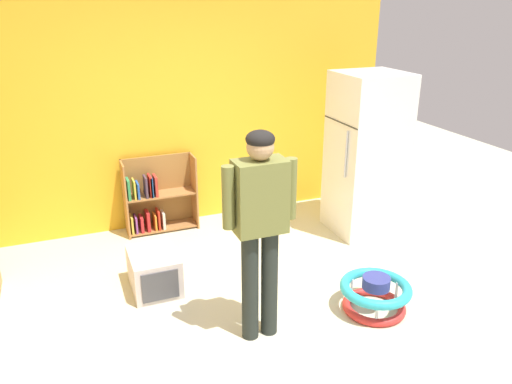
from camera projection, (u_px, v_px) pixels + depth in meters
ground_plane at (248, 329)px, 4.09m from camera, size 12.00×12.00×0.00m
back_wall at (173, 108)px, 5.62m from camera, size 5.20×0.06×2.70m
refrigerator at (366, 155)px, 5.54m from camera, size 0.73×0.68×1.78m
bookshelf at (156, 199)px, 5.71m from camera, size 0.80×0.28×0.85m
standing_person at (260, 219)px, 3.67m from camera, size 0.57×0.22×1.67m
baby_walker at (375, 294)px, 4.28m from camera, size 0.60×0.60×0.32m
pet_carrier at (154, 271)px, 4.59m from camera, size 0.42×0.55×0.36m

